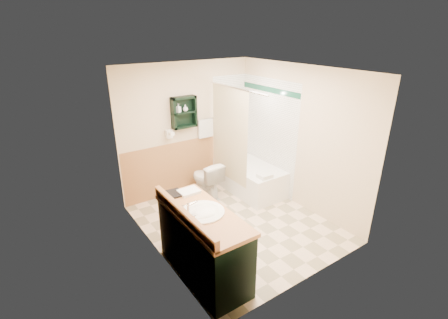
% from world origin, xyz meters
% --- Properties ---
extents(floor, '(3.00, 3.00, 0.00)m').
position_xyz_m(floor, '(0.00, 0.00, 0.00)').
color(floor, beige).
rests_on(floor, ground).
extents(back_wall, '(2.60, 0.04, 2.40)m').
position_xyz_m(back_wall, '(0.00, 1.52, 1.20)').
color(back_wall, '#FFECC7').
rests_on(back_wall, ground).
extents(left_wall, '(0.04, 3.00, 2.40)m').
position_xyz_m(left_wall, '(-1.32, 0.00, 1.20)').
color(left_wall, '#FFECC7').
rests_on(left_wall, ground).
extents(right_wall, '(0.04, 3.00, 2.40)m').
position_xyz_m(right_wall, '(1.32, 0.00, 1.20)').
color(right_wall, '#FFECC7').
rests_on(right_wall, ground).
extents(ceiling, '(2.60, 3.00, 0.04)m').
position_xyz_m(ceiling, '(0.00, 0.00, 2.42)').
color(ceiling, white).
rests_on(ceiling, back_wall).
extents(wainscot_left, '(2.98, 2.98, 1.00)m').
position_xyz_m(wainscot_left, '(-1.29, 0.00, 0.50)').
color(wainscot_left, tan).
rests_on(wainscot_left, left_wall).
extents(wainscot_back, '(2.58, 2.58, 1.00)m').
position_xyz_m(wainscot_back, '(0.00, 1.49, 0.50)').
color(wainscot_back, tan).
rests_on(wainscot_back, back_wall).
extents(mirror_frame, '(1.30, 1.30, 1.00)m').
position_xyz_m(mirror_frame, '(-1.27, -0.55, 1.50)').
color(mirror_frame, '#935C30').
rests_on(mirror_frame, left_wall).
extents(mirror_glass, '(1.20, 1.20, 0.90)m').
position_xyz_m(mirror_glass, '(-1.27, -0.55, 1.50)').
color(mirror_glass, white).
rests_on(mirror_glass, left_wall).
extents(tile_right, '(1.50, 1.50, 2.10)m').
position_xyz_m(tile_right, '(1.28, 0.75, 1.05)').
color(tile_right, white).
rests_on(tile_right, right_wall).
extents(tile_back, '(0.95, 0.95, 2.10)m').
position_xyz_m(tile_back, '(1.03, 1.48, 1.05)').
color(tile_back, white).
rests_on(tile_back, back_wall).
extents(tile_accent, '(1.50, 1.50, 0.10)m').
position_xyz_m(tile_accent, '(1.27, 0.75, 1.90)').
color(tile_accent, '#144633').
rests_on(tile_accent, right_wall).
extents(wall_shelf, '(0.45, 0.15, 0.55)m').
position_xyz_m(wall_shelf, '(-0.10, 1.41, 1.55)').
color(wall_shelf, black).
rests_on(wall_shelf, back_wall).
extents(hair_dryer, '(0.10, 0.24, 0.18)m').
position_xyz_m(hair_dryer, '(-0.40, 1.43, 1.20)').
color(hair_dryer, white).
rests_on(hair_dryer, back_wall).
extents(towel_bar, '(0.40, 0.06, 0.40)m').
position_xyz_m(towel_bar, '(0.35, 1.45, 1.35)').
color(towel_bar, silver).
rests_on(towel_bar, back_wall).
extents(curtain_rod, '(0.03, 1.60, 0.03)m').
position_xyz_m(curtain_rod, '(0.53, 0.75, 2.00)').
color(curtain_rod, silver).
rests_on(curtain_rod, back_wall).
extents(shower_curtain, '(1.05, 1.05, 1.70)m').
position_xyz_m(shower_curtain, '(0.53, 0.92, 1.15)').
color(shower_curtain, beige).
rests_on(shower_curtain, curtain_rod).
extents(vanity, '(0.59, 1.42, 0.90)m').
position_xyz_m(vanity, '(-0.99, -0.69, 0.45)').
color(vanity, black).
rests_on(vanity, ground).
extents(bathtub, '(0.77, 1.50, 0.52)m').
position_xyz_m(bathtub, '(0.93, 0.84, 0.26)').
color(bathtub, white).
rests_on(bathtub, ground).
extents(toilet, '(0.43, 0.71, 0.68)m').
position_xyz_m(toilet, '(0.10, 1.05, 0.34)').
color(toilet, white).
rests_on(toilet, ground).
extents(counter_towel, '(0.26, 0.20, 0.04)m').
position_xyz_m(counter_towel, '(-0.89, -0.18, 0.92)').
color(counter_towel, silver).
rests_on(counter_towel, vanity).
extents(vanity_book, '(0.18, 0.05, 0.25)m').
position_xyz_m(vanity_book, '(-1.16, -0.09, 1.02)').
color(vanity_book, black).
rests_on(vanity_book, vanity).
extents(tub_towel, '(0.23, 0.19, 0.07)m').
position_xyz_m(tub_towel, '(0.79, 0.22, 0.55)').
color(tub_towel, silver).
rests_on(tub_towel, bathtub).
extents(soap_bottle_a, '(0.11, 0.16, 0.07)m').
position_xyz_m(soap_bottle_a, '(-0.21, 1.40, 1.60)').
color(soap_bottle_a, white).
rests_on(soap_bottle_a, wall_shelf).
extents(soap_bottle_b, '(0.10, 0.12, 0.09)m').
position_xyz_m(soap_bottle_b, '(-0.07, 1.40, 1.61)').
color(soap_bottle_b, white).
rests_on(soap_bottle_b, wall_shelf).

